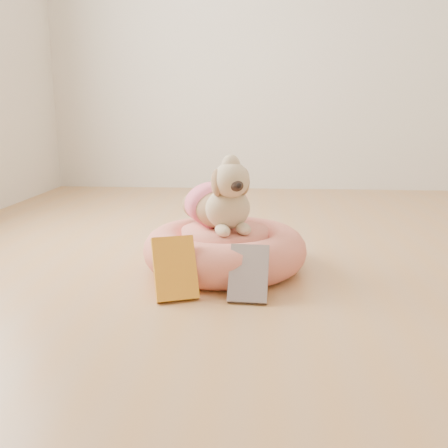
# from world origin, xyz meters

# --- Properties ---
(floor) EXTENTS (4.50, 4.50, 0.00)m
(floor) POSITION_xyz_m (0.00, 0.00, 0.00)
(floor) COLOR tan
(floor) RESTS_ON ground
(wall_back) EXTENTS (4.50, 0.00, 4.50)m
(wall_back) POSITION_xyz_m (0.00, 2.25, 1.35)
(wall_back) COLOR beige
(wall_back) RESTS_ON floor
(pet_bed) EXTENTS (0.66, 0.66, 0.17)m
(pet_bed) POSITION_xyz_m (-0.45, 0.09, 0.08)
(pet_bed) COLOR #CE7150
(pet_bed) RESTS_ON floor
(dog) EXTENTS (0.44, 0.50, 0.31)m
(dog) POSITION_xyz_m (-0.46, 0.10, 0.32)
(dog) COLOR brown
(dog) RESTS_ON pet_bed
(book_yellow) EXTENTS (0.18, 0.17, 0.21)m
(book_yellow) POSITION_xyz_m (-0.59, -0.24, 0.11)
(book_yellow) COLOR yellow
(book_yellow) RESTS_ON floor
(book_white) EXTENTS (0.14, 0.15, 0.18)m
(book_white) POSITION_xyz_m (-0.34, -0.23, 0.09)
(book_white) COLOR silver
(book_white) RESTS_ON floor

